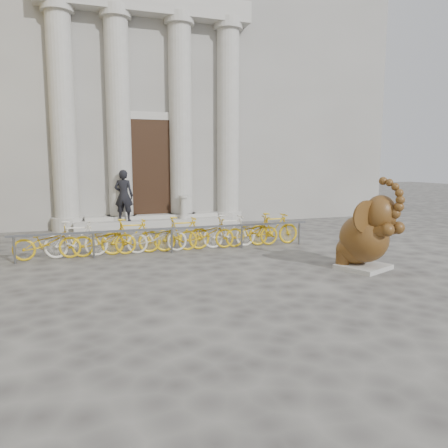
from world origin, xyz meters
name	(u,v)px	position (x,y,z in m)	size (l,w,h in m)	color
ground	(240,297)	(0.00, 0.00, 0.00)	(80.00, 80.00, 0.00)	#474442
classical_building	(132,92)	(0.00, 14.93, 5.98)	(22.00, 10.70, 12.00)	gray
entrance_steps	(154,223)	(0.00, 9.40, 0.18)	(6.00, 1.20, 0.36)	#A8A59E
elephant_statue	(366,236)	(3.61, 1.07, 0.80)	(1.49, 1.75, 2.20)	#A8A59E
bike_rack	(169,234)	(-0.38, 4.70, 0.50)	(8.49, 0.53, 1.00)	slate
pedestrian	(124,195)	(-1.17, 9.13, 1.32)	(0.70, 0.46, 1.92)	black
balustrade_post	(184,208)	(1.12, 9.10, 0.78)	(0.37, 0.37, 0.91)	#A8A59E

